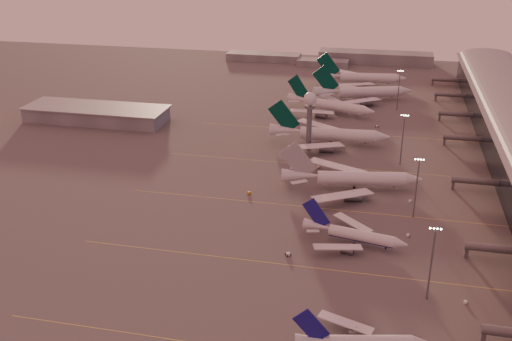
# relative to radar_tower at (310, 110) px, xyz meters

# --- Properties ---
(ground) EXTENTS (700.00, 700.00, 0.00)m
(ground) POSITION_rel_radar_tower_xyz_m (-5.00, -120.00, -20.95)
(ground) COLOR #4F4D4D
(ground) RESTS_ON ground
(taxiway_markings) EXTENTS (180.00, 185.25, 0.02)m
(taxiway_markings) POSITION_rel_radar_tower_xyz_m (25.00, -64.00, -20.94)
(taxiway_markings) COLOR #DBCD4D
(taxiway_markings) RESTS_ON ground
(hangar) EXTENTS (82.00, 27.00, 8.50)m
(hangar) POSITION_rel_radar_tower_xyz_m (-125.00, 20.00, -16.63)
(hangar) COLOR slate
(hangar) RESTS_ON ground
(radar_tower) EXTENTS (6.40, 6.40, 31.10)m
(radar_tower) POSITION_rel_radar_tower_xyz_m (0.00, 0.00, 0.00)
(radar_tower) COLOR #5C5F64
(radar_tower) RESTS_ON ground
(mast_a) EXTENTS (3.60, 0.56, 25.00)m
(mast_a) POSITION_rel_radar_tower_xyz_m (53.00, -120.00, -7.21)
(mast_a) COLOR #5C5F64
(mast_a) RESTS_ON ground
(mast_b) EXTENTS (3.60, 0.56, 25.00)m
(mast_b) POSITION_rel_radar_tower_xyz_m (50.00, -65.00, -7.21)
(mast_b) COLOR #5C5F64
(mast_b) RESTS_ON ground
(mast_c) EXTENTS (3.60, 0.56, 25.00)m
(mast_c) POSITION_rel_radar_tower_xyz_m (45.00, -10.00, -7.21)
(mast_c) COLOR #5C5F64
(mast_c) RESTS_ON ground
(mast_d) EXTENTS (3.60, 0.56, 25.00)m
(mast_d) POSITION_rel_radar_tower_xyz_m (43.00, 80.00, -7.21)
(mast_d) COLOR #5C5F64
(mast_d) RESTS_ON ground
(distant_horizon) EXTENTS (165.00, 37.50, 9.00)m
(distant_horizon) POSITION_rel_radar_tower_xyz_m (-2.38, 205.14, -17.06)
(distant_horizon) COLOR slate
(distant_horizon) RESTS_ON ground
(narrowbody_mid) EXTENTS (38.12, 30.14, 15.03)m
(narrowbody_mid) POSITION_rel_radar_tower_xyz_m (28.90, -90.92, -17.91)
(narrowbody_mid) COLOR silver
(narrowbody_mid) RESTS_ON ground
(widebody_white) EXTENTS (60.18, 47.84, 21.31)m
(widebody_white) POSITION_rel_radar_tower_xyz_m (24.72, -43.78, -17.25)
(widebody_white) COLOR silver
(widebody_white) RESTS_ON ground
(greentail_a) EXTENTS (62.31, 50.23, 22.62)m
(greentail_a) POSITION_rel_radar_tower_xyz_m (9.25, 10.42, -16.95)
(greentail_a) COLOR silver
(greentail_a) RESTS_ON ground
(greentail_b) EXTENTS (54.71, 43.45, 20.66)m
(greentail_b) POSITION_rel_radar_tower_xyz_m (4.13, 64.36, -17.30)
(greentail_b) COLOR silver
(greentail_b) RESTS_ON ground
(greentail_c) EXTENTS (62.71, 49.87, 23.53)m
(greentail_c) POSITION_rel_radar_tower_xyz_m (21.51, 96.51, -16.79)
(greentail_c) COLOR silver
(greentail_c) RESTS_ON ground
(greentail_d) EXTENTS (62.55, 50.25, 22.76)m
(greentail_d) POSITION_rel_radar_tower_xyz_m (18.56, 135.54, -16.93)
(greentail_d) COLOR silver
(greentail_d) RESTS_ON ground
(gsv_catering_a) EXTENTS (4.50, 2.30, 3.61)m
(gsv_catering_a) POSITION_rel_radar_tower_xyz_m (64.40, -120.05, -19.14)
(gsv_catering_a) COLOR white
(gsv_catering_a) RESTS_ON ground
(gsv_tug_mid) EXTENTS (4.04, 4.29, 1.06)m
(gsv_tug_mid) POSITION_rel_radar_tower_xyz_m (7.60, -104.18, -20.40)
(gsv_tug_mid) COLOR white
(gsv_tug_mid) RESTS_ON ground
(gsv_truck_b) EXTENTS (5.60, 3.16, 2.14)m
(gsv_truck_b) POSITION_rel_radar_tower_xyz_m (48.26, -81.52, -19.86)
(gsv_truck_b) COLOR white
(gsv_truck_b) RESTS_ON ground
(gsv_truck_c) EXTENTS (5.16, 6.02, 2.38)m
(gsv_truck_c) POSITION_rel_radar_tower_xyz_m (-16.75, -57.90, -19.74)
(gsv_truck_c) COLOR orange
(gsv_truck_c) RESTS_ON ground
(gsv_catering_b) EXTENTS (5.36, 3.94, 4.02)m
(gsv_catering_b) POSITION_rel_radar_tower_xyz_m (49.20, -51.74, -18.94)
(gsv_catering_b) COLOR white
(gsv_catering_b) RESTS_ON ground
(gsv_tug_far) EXTENTS (3.42, 3.80, 0.93)m
(gsv_tug_far) POSITION_rel_radar_tower_xyz_m (7.87, -23.60, -20.47)
(gsv_tug_far) COLOR white
(gsv_tug_far) RESTS_ON ground
(gsv_tug_hangar) EXTENTS (3.87, 2.57, 1.05)m
(gsv_tug_hangar) POSITION_rel_radar_tower_xyz_m (32.35, 43.38, -20.41)
(gsv_tug_hangar) COLOR white
(gsv_tug_hangar) RESTS_ON ground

